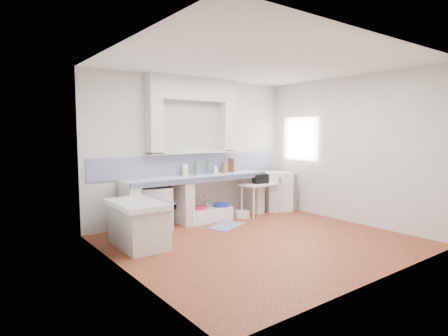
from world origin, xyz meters
TOP-DOWN VIEW (x-y plane):
  - floor at (0.00, 0.00)m, footprint 4.50×4.50m
  - ceiling at (0.00, 0.00)m, footprint 4.50×4.50m
  - wall_back at (0.00, 2.00)m, footprint 4.50×0.00m
  - wall_front at (0.00, -2.00)m, footprint 4.50×0.00m
  - wall_left at (-2.25, 0.00)m, footprint 0.00×4.50m
  - wall_right at (2.25, 0.00)m, footprint 0.00×4.50m
  - alcove_mass at (-0.10, 1.88)m, footprint 1.90×0.25m
  - window_frame at (2.42, 1.20)m, footprint 0.35×0.86m
  - lace_valance at (2.28, 1.20)m, footprint 0.01×0.84m
  - counter_slab at (-0.10, 1.70)m, footprint 3.00×0.60m
  - counter_lip at (-0.10, 1.42)m, footprint 3.00×0.04m
  - counter_pier_left at (-1.50, 1.70)m, footprint 0.20×0.55m
  - counter_pier_mid at (-0.45, 1.70)m, footprint 0.20×0.55m
  - counter_pier_right at (1.30, 1.70)m, footprint 0.20×0.55m
  - peninsula_top at (-1.70, 0.90)m, footprint 0.70×1.10m
  - peninsula_base at (-1.70, 0.90)m, footprint 0.60×1.00m
  - peninsula_lip at (-1.37, 0.90)m, footprint 0.04×1.10m
  - backsplash at (0.00, 1.99)m, footprint 4.27×0.03m
  - stove at (-1.02, 1.71)m, footprint 0.65×0.63m
  - sink at (0.06, 1.66)m, footprint 0.96×0.52m
  - side_table at (1.24, 1.41)m, footprint 0.84×0.52m
  - fridge at (1.89, 1.56)m, footprint 0.73×0.73m
  - bucket_red at (-0.10, 1.65)m, footprint 0.42×0.42m
  - bucket_orange at (0.08, 1.66)m, footprint 0.34×0.34m
  - bucket_blue at (0.38, 1.60)m, footprint 0.44×0.44m
  - basin_white at (0.82, 1.48)m, footprint 0.40×0.40m
  - water_bottle_a at (-0.04, 1.85)m, footprint 0.11×0.11m
  - water_bottle_b at (0.21, 1.85)m, footprint 0.11×0.11m
  - black_bag at (1.26, 1.40)m, footprint 0.33×0.23m
  - green_bottle_a at (-0.07, 1.85)m, footprint 0.07×0.07m
  - green_bottle_b at (0.22, 1.83)m, footprint 0.09×0.09m
  - knife_block at (0.64, 1.82)m, footprint 0.12×0.10m
  - cutting_board at (0.83, 1.85)m, footprint 0.03×0.21m
  - paper_towel at (-0.31, 1.85)m, footprint 0.14×0.14m
  - soap_bottle at (0.41, 1.85)m, footprint 0.10×0.11m
  - rug at (0.11, 1.08)m, footprint 0.84×0.67m

SIDE VIEW (x-z plane):
  - floor at x=0.00m, z-range 0.00..0.00m
  - rug at x=0.11m, z-range 0.00..0.01m
  - basin_white at x=0.82m, z-range 0.00..0.13m
  - sink at x=0.06m, z-range 0.00..0.23m
  - bucket_orange at x=0.08m, z-range 0.00..0.26m
  - bucket_red at x=-0.10m, z-range 0.00..0.30m
  - bucket_blue at x=0.38m, z-range 0.00..0.31m
  - water_bottle_a at x=-0.04m, z-range 0.00..0.33m
  - water_bottle_b at x=0.21m, z-range 0.00..0.33m
  - peninsula_base at x=-1.70m, z-range 0.00..0.62m
  - side_table at x=1.24m, z-range 0.32..0.35m
  - stove at x=-1.02m, z-range 0.00..0.76m
  - counter_pier_left at x=-1.50m, z-range 0.00..0.82m
  - counter_pier_mid at x=-0.45m, z-range 0.00..0.82m
  - counter_pier_right at x=1.30m, z-range 0.00..0.82m
  - fridge at x=1.89m, z-range 0.00..0.86m
  - peninsula_top at x=-1.70m, z-range 0.62..0.70m
  - peninsula_lip at x=-1.37m, z-range 0.61..0.71m
  - black_bag at x=1.26m, z-range 0.67..0.87m
  - counter_slab at x=-0.10m, z-range 0.82..0.90m
  - counter_lip at x=-0.10m, z-range 0.81..0.91m
  - soap_bottle at x=0.41m, z-range 0.90..1.09m
  - knife_block at x=0.64m, z-range 0.90..1.11m
  - paper_towel at x=-0.31m, z-range 0.90..1.12m
  - cutting_board at x=0.83m, z-range 0.90..1.19m
  - green_bottle_a at x=-0.07m, z-range 0.90..1.19m
  - green_bottle_b at x=0.22m, z-range 0.90..1.20m
  - backsplash at x=0.00m, z-range 0.90..1.30m
  - wall_back at x=0.00m, z-range -0.85..3.65m
  - wall_front at x=0.00m, z-range -0.85..3.65m
  - wall_left at x=-2.25m, z-range -0.85..3.65m
  - wall_right at x=2.25m, z-range -0.85..3.65m
  - window_frame at x=2.42m, z-range 1.07..2.13m
  - lace_valance at x=2.28m, z-range 1.86..2.10m
  - alcove_mass at x=-0.10m, z-range 2.35..2.80m
  - ceiling at x=0.00m, z-range 2.80..2.80m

